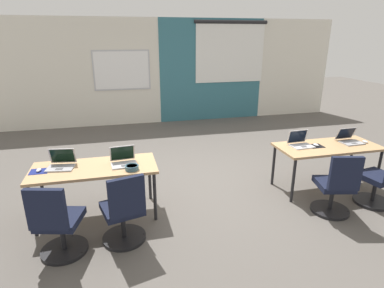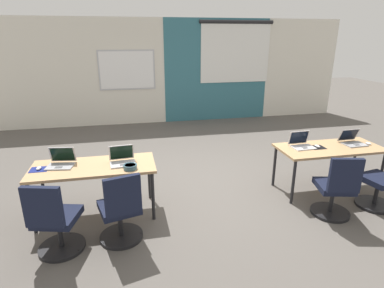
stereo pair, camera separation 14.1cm
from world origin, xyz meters
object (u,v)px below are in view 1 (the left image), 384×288
at_px(desk_near_right, 328,149).
at_px(laptop_near_right_end, 350,139).
at_px(chair_near_right_inner, 336,189).
at_px(laptop_near_left_inner, 124,161).
at_px(mouse_near_right_end, 365,142).
at_px(snack_bowl, 132,167).
at_px(mouse_near_left_end, 39,170).
at_px(laptop_near_right_inner, 300,143).
at_px(laptop_near_left_end, 61,164).
at_px(chair_near_right_end, 381,182).
at_px(chair_near_left_inner, 124,215).
at_px(desk_near_left, 95,171).
at_px(mouse_near_right_inner, 316,145).
at_px(chair_near_left_end, 58,226).

xyz_separation_m(desk_near_right, laptop_near_right_end, (0.43, 0.06, 0.11)).
distance_m(chair_near_right_inner, laptop_near_left_inner, 2.87).
bearing_deg(mouse_near_right_end, snack_bowl, -176.97).
relative_size(chair_near_right_inner, mouse_near_left_end, 8.59).
height_order(desk_near_right, laptop_near_right_inner, laptop_near_right_inner).
height_order(mouse_near_right_end, laptop_near_left_end, laptop_near_left_end).
distance_m(chair_near_right_inner, laptop_near_left_end, 3.66).
distance_m(laptop_near_right_end, snack_bowl, 3.47).
bearing_deg(chair_near_right_inner, mouse_near_left_end, 2.12).
height_order(chair_near_right_end, chair_near_left_inner, same).
xyz_separation_m(desk_near_left, chair_near_left_inner, (0.33, -0.70, -0.28)).
xyz_separation_m(laptop_near_right_inner, laptop_near_right_end, (0.86, -0.04, -0.00)).
bearing_deg(desk_near_left, mouse_near_left_end, 179.12).
relative_size(chair_near_right_end, laptop_near_left_end, 2.49).
distance_m(desk_near_right, snack_bowl, 3.04).
relative_size(desk_near_left, mouse_near_right_end, 15.03).
bearing_deg(mouse_near_right_end, chair_near_right_end, -110.21).
distance_m(laptop_near_right_end, mouse_near_left_end, 4.60).
relative_size(desk_near_left, chair_near_right_inner, 1.74).
xyz_separation_m(chair_near_right_inner, snack_bowl, (-2.65, 0.53, 0.38)).
bearing_deg(snack_bowl, mouse_near_right_end, 3.03).
distance_m(mouse_near_right_end, laptop_near_left_inner, 3.78).
bearing_deg(laptop_near_right_inner, snack_bowl, -176.21).
xyz_separation_m(laptop_near_left_end, laptop_near_left_inner, (0.79, -0.09, 0.00)).
height_order(mouse_near_right_inner, laptop_near_left_end, laptop_near_left_end).
bearing_deg(chair_near_right_inner, chair_near_left_inner, 12.45).
relative_size(desk_near_left, chair_near_left_inner, 1.74).
bearing_deg(chair_near_right_inner, desk_near_left, -0.02).
bearing_deg(desk_near_right, chair_near_right_end, -58.92).
relative_size(laptop_near_left_end, chair_near_left_inner, 0.40).
distance_m(mouse_near_right_end, chair_near_left_inner, 3.91).
relative_size(mouse_near_right_inner, chair_near_right_inner, 0.12).
xyz_separation_m(laptop_near_left_end, chair_near_left_inner, (0.74, -0.79, -0.39)).
height_order(chair_near_right_inner, mouse_near_left_end, chair_near_right_inner).
bearing_deg(chair_near_right_end, mouse_near_right_end, -120.34).
distance_m(mouse_near_right_end, laptop_near_left_end, 4.57).
distance_m(desk_near_right, laptop_near_left_inner, 3.12).
xyz_separation_m(mouse_near_right_inner, chair_near_right_inner, (-0.17, -0.76, -0.36)).
relative_size(chair_near_right_inner, chair_near_left_inner, 1.00).
height_order(laptop_near_right_inner, laptop_near_right_end, laptop_near_right_inner).
bearing_deg(mouse_near_right_end, desk_near_left, 179.73).
relative_size(mouse_near_right_end, chair_near_left_end, 0.12).
bearing_deg(laptop_near_right_end, snack_bowl, -177.75).
bearing_deg(chair_near_left_end, laptop_near_left_end, -73.12).
height_order(chair_near_right_end, chair_near_left_end, same).
bearing_deg(mouse_near_right_end, chair_near_left_inner, -169.94).
relative_size(laptop_near_right_inner, chair_near_right_inner, 0.37).
relative_size(chair_near_right_end, laptop_near_left_inner, 2.60).
distance_m(laptop_near_right_inner, chair_near_right_end, 1.22).
height_order(desk_near_right, chair_near_right_end, chair_near_right_end).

